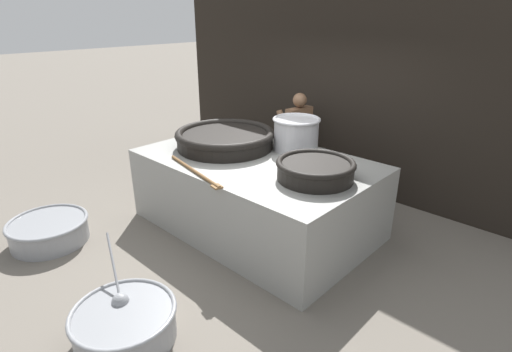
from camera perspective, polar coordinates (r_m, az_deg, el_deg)
The scene contains 10 objects.
ground_plane at distance 5.72m, azimuth 0.00°, elevation -7.05°, with size 60.00×60.00×0.00m, color slate.
back_wall at distance 6.80m, azimuth 13.15°, elevation 14.45°, with size 7.42×0.24×3.87m, color black.
hearth_platform at distance 5.48m, azimuth 0.00°, elevation -2.44°, with size 3.11×1.95×1.01m.
giant_wok_near at distance 5.71m, azimuth -4.43°, elevation 5.43°, with size 1.41×1.41×0.26m.
giant_wok_far at distance 4.64m, azimuth 8.49°, elevation 0.99°, with size 0.92×0.92×0.23m.
stock_pot at distance 5.58m, azimuth 5.75°, elevation 6.09°, with size 0.66×0.66×0.46m.
stirring_paddle at distance 4.83m, azimuth -8.52°, elevation 0.52°, with size 1.21×0.32×0.04m.
cook at distance 6.66m, azimuth 5.99°, elevation 5.41°, with size 0.41×0.62×1.62m.
prep_bowl_vegetables at distance 4.06m, azimuth -18.25°, elevation -19.26°, with size 1.20×0.96×0.73m.
prep_bowl_meat at distance 5.91m, azimuth -27.48°, elevation -6.83°, with size 1.00×1.00×0.32m.
Camera 1 is at (3.41, -3.63, 2.81)m, focal length 28.00 mm.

